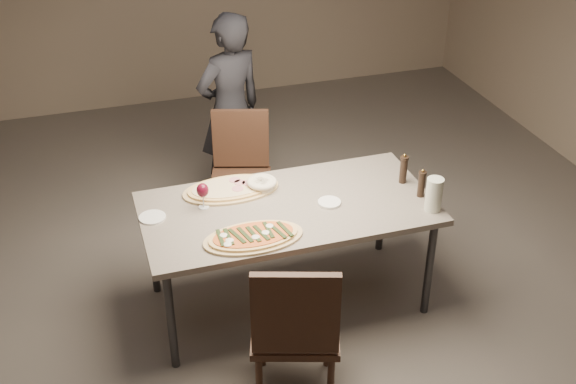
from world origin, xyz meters
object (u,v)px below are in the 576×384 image
object	(u,v)px
bread_basket	(262,184)
chair_far	(241,167)
ham_pizza	(231,189)
dining_table	(288,214)
zucchini_pizza	(253,237)
carafe	(434,194)
pepper_mill_left	(422,183)
diner	(230,111)
chair_near	(295,326)

from	to	relation	value
bread_basket	chair_far	xyz separation A→B (m)	(0.04, 0.73, -0.27)
bread_basket	ham_pizza	bearing A→B (deg)	168.21
dining_table	ham_pizza	xyz separation A→B (m)	(-0.29, 0.28, 0.07)
zucchini_pizza	dining_table	bearing A→B (deg)	33.95
zucchini_pizza	carafe	xyz separation A→B (m)	(1.13, -0.02, 0.09)
ham_pizza	pepper_mill_left	xyz separation A→B (m)	(1.12, -0.42, 0.08)
bread_basket	carafe	bearing A→B (deg)	-30.20
diner	pepper_mill_left	bearing A→B (deg)	99.87
dining_table	diner	world-z (taller)	diner
chair_near	chair_far	world-z (taller)	chair_near
chair_near	chair_far	size ratio (longest dim) A/B	1.07
ham_pizza	bread_basket	world-z (taller)	bread_basket
dining_table	chair_near	world-z (taller)	chair_near
dining_table	zucchini_pizza	xyz separation A→B (m)	(-0.30, -0.28, 0.07)
dining_table	ham_pizza	size ratio (longest dim) A/B	2.90
dining_table	chair_far	xyz separation A→B (m)	(-0.06, 0.97, -0.17)
chair_near	zucchini_pizza	bearing A→B (deg)	114.93
dining_table	chair_far	distance (m)	0.99
ham_pizza	dining_table	bearing A→B (deg)	-63.19
bread_basket	chair_far	bearing A→B (deg)	87.08
chair_far	zucchini_pizza	bearing A→B (deg)	96.26
carafe	diner	distance (m)	1.91
zucchini_pizza	chair_near	world-z (taller)	chair_near
diner	zucchini_pizza	bearing A→B (deg)	61.68
ham_pizza	diner	distance (m)	1.15
pepper_mill_left	carafe	size ratio (longest dim) A/B	0.90
dining_table	zucchini_pizza	size ratio (longest dim) A/B	3.08
bread_basket	chair_near	distance (m)	1.12
dining_table	carafe	size ratio (longest dim) A/B	8.40
pepper_mill_left	bread_basket	bearing A→B (deg)	157.90
zucchini_pizza	ham_pizza	world-z (taller)	zucchini_pizza
pepper_mill_left	chair_far	world-z (taller)	pepper_mill_left
zucchini_pizza	diner	size ratio (longest dim) A/B	0.38
ham_pizza	chair_near	size ratio (longest dim) A/B	0.63
ham_pizza	pepper_mill_left	distance (m)	1.20
diner	bread_basket	bearing A→B (deg)	67.23
dining_table	zucchini_pizza	bearing A→B (deg)	-136.71
dining_table	pepper_mill_left	world-z (taller)	pepper_mill_left
ham_pizza	diner	xyz separation A→B (m)	(0.27, 1.12, 0.01)
pepper_mill_left	chair_near	xyz separation A→B (m)	(-1.06, -0.71, -0.29)
chair_far	dining_table	bearing A→B (deg)	110.58
dining_table	bread_basket	xyz separation A→B (m)	(-0.10, 0.24, 0.10)
ham_pizza	chair_far	xyz separation A→B (m)	(0.23, 0.69, -0.25)
carafe	zucchini_pizza	bearing A→B (deg)	178.93
zucchini_pizza	diner	distance (m)	1.71
zucchini_pizza	pepper_mill_left	size ratio (longest dim) A/B	3.02
zucchini_pizza	bread_basket	size ratio (longest dim) A/B	3.05
dining_table	bread_basket	bearing A→B (deg)	112.61
zucchini_pizza	diner	world-z (taller)	diner
diner	dining_table	bearing A→B (deg)	71.91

